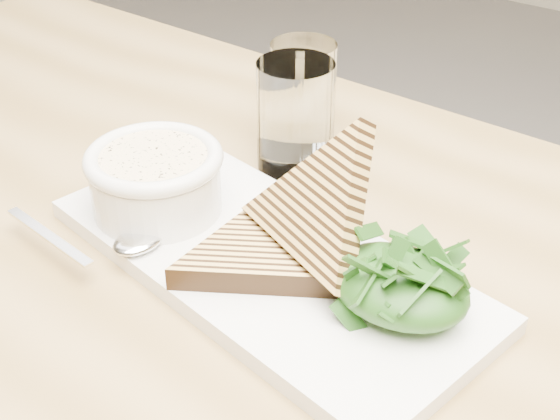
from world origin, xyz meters
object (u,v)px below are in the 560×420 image
Objects in this scene: table_top at (117,270)px; soup_bowl at (156,187)px; glass_far at (303,92)px; glass_near at (295,118)px; platter at (266,262)px.

soup_bowl is at bearing 88.37° from table_top.
soup_bowl is 1.09× the size of glass_far.
soup_bowl is 0.16m from glass_near.
table_top is 0.23m from glass_near.
glass_near is 1.09× the size of glass_far.
glass_far reaches higher than table_top.
glass_near reaches higher than glass_far.
platter reaches higher than table_top.
glass_far is (0.01, 0.27, 0.07)m from table_top.
soup_bowl reaches higher than table_top.
glass_near reaches higher than platter.
soup_bowl is at bearing -105.07° from glass_near.
glass_far is (-0.11, 0.21, 0.05)m from platter.
table_top is 11.05× the size of glass_near.
platter is 3.37× the size of glass_near.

